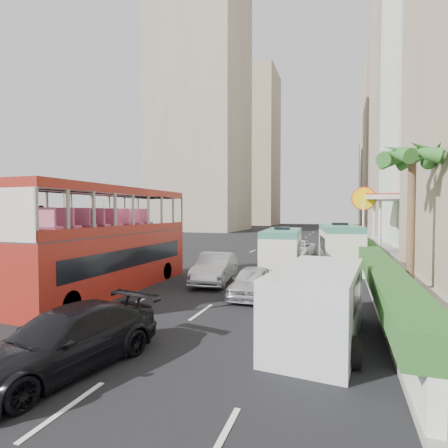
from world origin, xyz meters
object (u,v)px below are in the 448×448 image
at_px(minibus_far, 339,247).
at_px(panel_van_far, 337,240).
at_px(car_silver_lane_b, 252,296).
at_px(car_black, 66,370).
at_px(palm_tree, 411,222).
at_px(car_silver_lane_a, 215,283).
at_px(van_asset, 297,257).
at_px(minibus_near, 282,252).
at_px(panel_van_near, 318,303).
at_px(shell_station, 399,223).
at_px(double_decker_bus, 111,239).

height_order(minibus_far, panel_van_far, minibus_far).
relative_size(car_silver_lane_b, car_black, 0.78).
bearing_deg(minibus_far, palm_tree, -70.43).
bearing_deg(car_silver_lane_b, car_silver_lane_a, 137.88).
distance_m(car_black, palm_tree, 15.37).
xyz_separation_m(car_silver_lane_b, palm_tree, (6.96, 2.94, 3.38)).
height_order(van_asset, panel_van_far, panel_van_far).
bearing_deg(car_black, minibus_far, 82.05).
relative_size(car_silver_lane_b, minibus_near, 0.64).
relative_size(minibus_far, palm_tree, 1.05).
height_order(van_asset, panel_van_near, panel_van_near).
distance_m(car_silver_lane_b, minibus_far, 10.17).
height_order(car_silver_lane_b, palm_tree, palm_tree).
distance_m(car_black, shell_station, 32.89).
bearing_deg(palm_tree, shell_station, 83.40).
height_order(double_decker_bus, minibus_near, double_decker_bus).
bearing_deg(car_black, panel_van_near, 46.95).
bearing_deg(palm_tree, minibus_far, 116.68).
relative_size(van_asset, shell_station, 0.64).
xyz_separation_m(double_decker_bus, panel_van_far, (10.28, 22.55, -1.50)).
distance_m(car_silver_lane_a, car_silver_lane_b, 3.62).
distance_m(panel_van_near, palm_tree, 8.69).
relative_size(minibus_far, panel_van_near, 1.23).
bearing_deg(van_asset, car_silver_lane_b, -84.46).
relative_size(car_silver_lane_b, shell_station, 0.50).
xyz_separation_m(panel_van_near, palm_tree, (3.75, 7.50, 2.28)).
height_order(car_silver_lane_a, shell_station, shell_station).
bearing_deg(car_silver_lane_a, minibus_far, 40.18).
bearing_deg(shell_station, minibus_near, -119.37).
relative_size(panel_van_near, shell_station, 0.69).
xyz_separation_m(double_decker_bus, car_silver_lane_b, (6.84, 1.06, -2.53)).
distance_m(minibus_far, panel_van_far, 12.16).
distance_m(palm_tree, shell_station, 19.14).
relative_size(car_silver_lane_b, minibus_far, 0.59).
distance_m(double_decker_bus, palm_tree, 14.39).
bearing_deg(panel_van_near, minibus_near, 110.60).
relative_size(double_decker_bus, minibus_far, 1.63).
bearing_deg(car_black, panel_van_far, 90.02).
bearing_deg(car_silver_lane_a, panel_van_far, 65.23).
relative_size(double_decker_bus, car_silver_lane_b, 2.75).
distance_m(car_silver_lane_a, minibus_far, 9.57).
relative_size(car_silver_lane_b, van_asset, 0.78).
xyz_separation_m(car_silver_lane_a, panel_van_near, (5.90, -6.98, 1.10)).
distance_m(panel_van_near, panel_van_far, 26.05).
distance_m(car_silver_lane_b, panel_van_near, 5.69).
height_order(van_asset, palm_tree, palm_tree).
bearing_deg(van_asset, minibus_far, -50.31).
bearing_deg(shell_station, minibus_far, -113.29).
xyz_separation_m(car_black, palm_tree, (9.47, 11.62, 3.38)).
bearing_deg(panel_van_far, car_silver_lane_b, -103.11).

